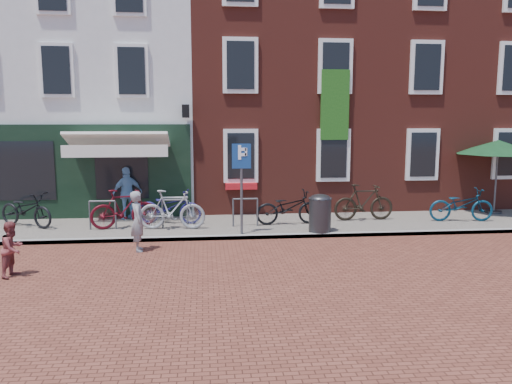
{
  "coord_description": "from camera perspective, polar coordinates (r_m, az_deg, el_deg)",
  "views": [
    {
      "loc": [
        -0.64,
        -12.96,
        3.2
      ],
      "look_at": [
        0.73,
        0.46,
        1.2
      ],
      "focal_mm": 35.32,
      "sensor_mm": 36.0,
      "label": 1
    }
  ],
  "objects": [
    {
      "name": "woman",
      "position": [
        12.46,
        -13.22,
        -3.23
      ],
      "size": [
        0.44,
        0.59,
        1.47
      ],
      "primitive_type": "imported",
      "rotation": [
        0.0,
        0.0,
        1.75
      ],
      "color": "gray",
      "rests_on": "ground"
    },
    {
      "name": "bicycle_1",
      "position": [
        14.7,
        -14.75,
        -1.84
      ],
      "size": [
        1.92,
        1.04,
        1.11
      ],
      "primitive_type": "imported",
      "rotation": [
        0.0,
        0.0,
        1.87
      ],
      "color": "#4D0912",
      "rests_on": "sidewalk"
    },
    {
      "name": "litter_bin",
      "position": [
        13.86,
        7.26,
        -2.16
      ],
      "size": [
        0.6,
        0.6,
        1.11
      ],
      "color": "#2E2E30",
      "rests_on": "sidewalk"
    },
    {
      "name": "cafe_person",
      "position": [
        15.91,
        -14.36,
        -0.13
      ],
      "size": [
        1.02,
        0.82,
        1.62
      ],
      "primitive_type": "imported",
      "rotation": [
        0.0,
        0.0,
        3.67
      ],
      "color": "#7EACD2",
      "rests_on": "sidewalk"
    },
    {
      "name": "parasol",
      "position": [
        18.04,
        25.76,
        4.88
      ],
      "size": [
        2.7,
        2.7,
        2.49
      ],
      "color": "#4C4C4F",
      "rests_on": "sidewalk"
    },
    {
      "name": "building_brick_right",
      "position": [
        21.83,
        17.96,
        12.74
      ],
      "size": [
        6.0,
        8.0,
        10.0
      ],
      "primitive_type": "cube",
      "color": "maroon",
      "rests_on": "ground"
    },
    {
      "name": "bicycle_3",
      "position": [
        14.26,
        -9.49,
        -1.98
      ],
      "size": [
        1.89,
        0.67,
        1.11
      ],
      "primitive_type": "imported",
      "rotation": [
        0.0,
        0.0,
        1.49
      ],
      "color": "gray",
      "rests_on": "sidewalk"
    },
    {
      "name": "sidewalk",
      "position": [
        14.89,
        0.62,
        -3.8
      ],
      "size": [
        24.0,
        3.0,
        0.1
      ],
      "primitive_type": "cube",
      "color": "slate",
      "rests_on": "ground"
    },
    {
      "name": "bicycle_5",
      "position": [
        15.63,
        12.1,
        -1.14
      ],
      "size": [
        1.86,
        0.58,
        1.11
      ],
      "primitive_type": "imported",
      "rotation": [
        0.0,
        0.0,
        1.6
      ],
      "color": "black",
      "rests_on": "sidewalk"
    },
    {
      "name": "bicycle_6",
      "position": [
        16.38,
        22.22,
        -1.35
      ],
      "size": [
        1.97,
        0.87,
        1.0
      ],
      "primitive_type": "imported",
      "rotation": [
        0.0,
        0.0,
        1.46
      ],
      "color": "#0A3046",
      "rests_on": "sidewalk"
    },
    {
      "name": "bicycle_4",
      "position": [
        14.75,
        3.67,
        -1.75
      ],
      "size": [
        1.95,
        0.8,
        1.0
      ],
      "primitive_type": "imported",
      "rotation": [
        0.0,
        0.0,
        1.64
      ],
      "color": "black",
      "rests_on": "sidewalk"
    },
    {
      "name": "bicycle_2",
      "position": [
        15.06,
        -9.77,
        -1.65
      ],
      "size": [
        2.0,
        1.04,
        1.0
      ],
      "primitive_type": "imported",
      "rotation": [
        0.0,
        0.0,
        1.37
      ],
      "color": "#18144F",
      "rests_on": "sidewalk"
    },
    {
      "name": "boy",
      "position": [
        11.38,
        -25.86,
        -5.81
      ],
      "size": [
        0.57,
        0.65,
        1.14
      ],
      "primitive_type": "imported",
      "rotation": [
        0.0,
        0.0,
        1.28
      ],
      "color": "brown",
      "rests_on": "ground"
    },
    {
      "name": "ground",
      "position": [
        13.37,
        -2.93,
        -5.45
      ],
      "size": [
        80.0,
        80.0,
        0.0
      ],
      "primitive_type": "plane",
      "color": "brown"
    },
    {
      "name": "parking_sign",
      "position": [
        13.32,
        -1.66,
        2.19
      ],
      "size": [
        0.5,
        0.08,
        2.43
      ],
      "color": "#4C4C4F",
      "rests_on": "sidewalk"
    },
    {
      "name": "bicycle_0",
      "position": [
        15.82,
        -24.59,
        -1.82
      ],
      "size": [
        1.99,
        1.51,
        1.0
      ],
      "primitive_type": "imported",
      "rotation": [
        0.0,
        0.0,
        1.06
      ],
      "color": "black",
      "rests_on": "sidewalk"
    },
    {
      "name": "building_brick_mid",
      "position": [
        20.22,
        1.74,
        13.52
      ],
      "size": [
        6.0,
        8.0,
        10.0
      ],
      "primitive_type": "cube",
      "color": "maroon",
      "rests_on": "ground"
    },
    {
      "name": "building_stucco",
      "position": [
        20.48,
        -18.51,
        11.63
      ],
      "size": [
        8.0,
        8.0,
        9.0
      ],
      "primitive_type": "cube",
      "color": "silver",
      "rests_on": "ground"
    }
  ]
}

